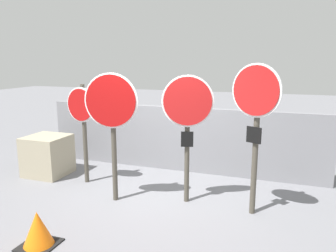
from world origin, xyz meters
The scene contains 8 objects.
ground_plane centered at (0.00, 0.00, 0.00)m, with size 40.00×40.00×0.00m, color slate.
fence_back centered at (0.00, 1.59, 0.71)m, with size 6.28×0.12×1.42m.
stop_sign_0 centered at (-1.54, 0.23, 1.34)m, with size 0.67×0.19×1.97m.
stop_sign_1 centered at (-0.56, -0.36, 1.56)m, with size 0.92×0.20×2.23m.
stop_sign_2 centered at (0.65, 0.00, 1.52)m, with size 0.83×0.27×2.20m.
stop_sign_3 centered at (1.74, -0.07, 1.65)m, with size 0.75×0.36×2.39m.
traffic_cone_0 centered at (-0.83, -1.95, 0.24)m, with size 0.47×0.47×0.48m.
storage_crate centered at (-2.56, 0.39, 0.42)m, with size 0.83×0.81×0.84m.
Camera 1 is at (2.10, -5.11, 2.43)m, focal length 35.00 mm.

